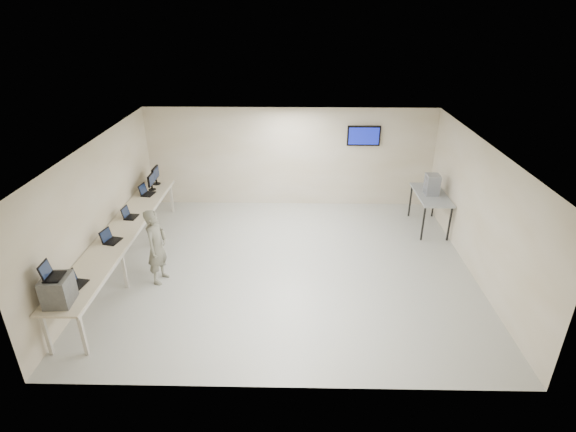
{
  "coord_description": "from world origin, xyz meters",
  "views": [
    {
      "loc": [
        0.18,
        -8.57,
        5.33
      ],
      "look_at": [
        0.0,
        0.2,
        1.15
      ],
      "focal_mm": 28.0,
      "sensor_mm": 36.0,
      "label": 1
    }
  ],
  "objects_px": {
    "equipment_box": "(58,290)",
    "soldier": "(157,246)",
    "workbench": "(123,232)",
    "side_table": "(431,197)"
  },
  "relations": [
    {
      "from": "equipment_box",
      "to": "soldier",
      "type": "relative_size",
      "value": 0.3
    },
    {
      "from": "workbench",
      "to": "side_table",
      "type": "distance_m",
      "value": 7.46
    },
    {
      "from": "workbench",
      "to": "equipment_box",
      "type": "relative_size",
      "value": 12.26
    },
    {
      "from": "workbench",
      "to": "side_table",
      "type": "height_order",
      "value": "side_table"
    },
    {
      "from": "equipment_box",
      "to": "soldier",
      "type": "bearing_deg",
      "value": 60.1
    },
    {
      "from": "workbench",
      "to": "equipment_box",
      "type": "height_order",
      "value": "equipment_box"
    },
    {
      "from": "workbench",
      "to": "soldier",
      "type": "bearing_deg",
      "value": -33.35
    },
    {
      "from": "workbench",
      "to": "soldier",
      "type": "relative_size",
      "value": 3.69
    },
    {
      "from": "soldier",
      "to": "equipment_box",
      "type": "bearing_deg",
      "value": 167.66
    },
    {
      "from": "workbench",
      "to": "soldier",
      "type": "xyz_separation_m",
      "value": [
        0.91,
        -0.6,
        -0.01
      ]
    }
  ]
}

